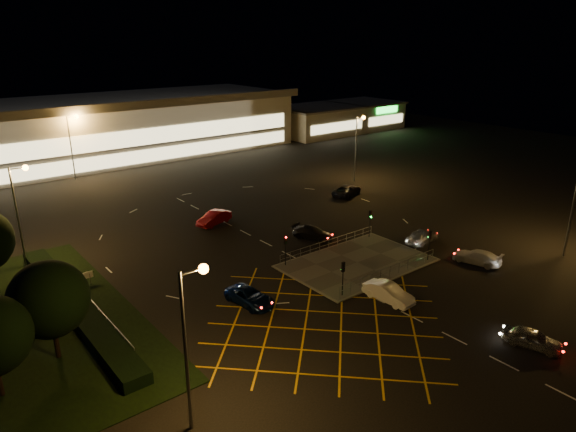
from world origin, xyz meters
TOP-DOWN VIEW (x-y plane):
  - ground at (0.00, 0.00)m, footprint 180.00×180.00m
  - pedestrian_island at (2.00, -2.00)m, footprint 14.00×9.00m
  - grass_verge at (-28.00, 6.00)m, footprint 18.00×30.00m
  - hedge at (-23.00, 6.00)m, footprint 2.00×26.00m
  - supermarket at (0.00, 61.95)m, footprint 72.00×26.50m
  - retail_unit_a at (46.00, 53.97)m, footprint 18.80×14.80m
  - retail_unit_b at (62.00, 53.96)m, footprint 14.80×14.80m
  - streetlight_sw at (-21.56, -12.00)m, footprint 1.78×0.56m
  - streetlight_nw at (-23.56, 18.00)m, footprint 1.78×0.56m
  - streetlight_ne at (24.44, 20.00)m, footprint 1.78×0.56m
  - streetlight_far_left at (-9.56, 48.00)m, footprint 1.78×0.56m
  - streetlight_far_right at (30.44, 50.00)m, footprint 1.78×0.56m
  - signal_sw at (-4.00, -5.99)m, footprint 0.28×0.30m
  - signal_se at (8.00, -5.99)m, footprint 0.28×0.30m
  - signal_nw at (-4.00, 1.99)m, footprint 0.28×0.30m
  - signal_ne at (8.00, 1.99)m, footprint 0.28×0.30m
  - tree_e at (-26.00, 0.00)m, footprint 5.40×5.40m
  - car_near_silver at (1.45, -20.15)m, footprint 2.74×4.36m
  - car_queue_white at (-1.45, -9.00)m, footprint 1.89×4.69m
  - car_left_blue at (-11.05, -2.07)m, footprint 2.75×5.01m
  - car_far_dkgrey at (2.87, 5.73)m, footprint 3.58×5.10m
  - car_right_silver at (11.50, -2.60)m, footprint 4.75×2.29m
  - car_circ_red at (-3.31, 16.74)m, footprint 5.03×3.01m
  - car_east_grey at (17.65, 15.30)m, footprint 5.90×4.12m
  - car_approach_white at (11.38, -9.38)m, footprint 3.01×5.04m

SIDE VIEW (x-z plane):
  - ground at x=0.00m, z-range 0.00..0.00m
  - grass_verge at x=-28.00m, z-range 0.00..0.08m
  - pedestrian_island at x=2.00m, z-range 0.00..0.12m
  - hedge at x=-23.00m, z-range 0.00..1.00m
  - car_left_blue at x=-11.05m, z-range 0.00..1.33m
  - car_approach_white at x=11.38m, z-range 0.00..1.37m
  - car_far_dkgrey at x=2.87m, z-range 0.00..1.37m
  - car_near_silver at x=1.45m, z-range 0.00..1.38m
  - car_east_grey at x=17.65m, z-range 0.00..1.50m
  - car_queue_white at x=-1.45m, z-range 0.00..1.52m
  - car_right_silver at x=11.50m, z-range 0.00..1.56m
  - car_circ_red at x=-3.31m, z-range 0.00..1.57m
  - signal_sw at x=-4.00m, z-range 0.79..3.94m
  - signal_se at x=8.00m, z-range 0.79..3.94m
  - signal_nw at x=-4.00m, z-range 0.79..3.94m
  - signal_ne at x=8.00m, z-range 0.79..3.94m
  - retail_unit_a at x=46.00m, z-range 0.04..6.39m
  - retail_unit_b at x=62.00m, z-range 0.05..6.40m
  - tree_e at x=-26.00m, z-range 0.97..8.32m
  - supermarket at x=0.00m, z-range 0.06..10.56m
  - streetlight_sw at x=-21.56m, z-range 1.55..11.58m
  - streetlight_nw at x=-23.56m, z-range 1.55..11.58m
  - streetlight_ne at x=24.44m, z-range 1.55..11.58m
  - streetlight_far_left at x=-9.56m, z-range 1.55..11.58m
  - streetlight_far_right at x=30.44m, z-range 1.55..11.58m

